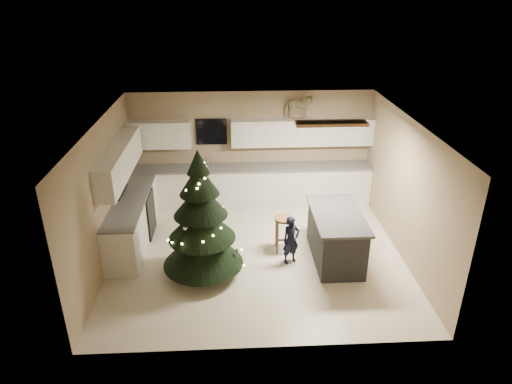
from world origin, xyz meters
TOP-DOWN VIEW (x-y plane):
  - ground_plane at (0.00, 0.00)m, footprint 5.50×5.50m
  - room_shell at (0.02, 0.00)m, footprint 5.52×5.02m
  - cabinetry at (-0.91, 1.65)m, footprint 5.50×3.20m
  - island at (1.46, -0.23)m, footprint 0.90×1.70m
  - bar_stool at (0.52, 0.11)m, footprint 0.37×0.37m
  - christmas_tree at (-0.99, -0.59)m, footprint 1.48×1.43m
  - toddler at (0.61, -0.32)m, footprint 0.40×0.34m
  - rocking_horse at (1.04, 2.33)m, footprint 0.65×0.34m

SIDE VIEW (x-z plane):
  - ground_plane at x=0.00m, z-range 0.00..0.00m
  - toddler at x=0.61m, z-range 0.00..0.94m
  - island at x=1.46m, z-range 0.00..0.95m
  - bar_stool at x=0.52m, z-range 0.18..0.89m
  - cabinetry at x=-0.91m, z-range -0.24..1.76m
  - christmas_tree at x=-0.99m, z-range -0.21..2.15m
  - room_shell at x=0.02m, z-range 0.44..3.05m
  - rocking_horse at x=1.04m, z-range 2.01..2.56m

